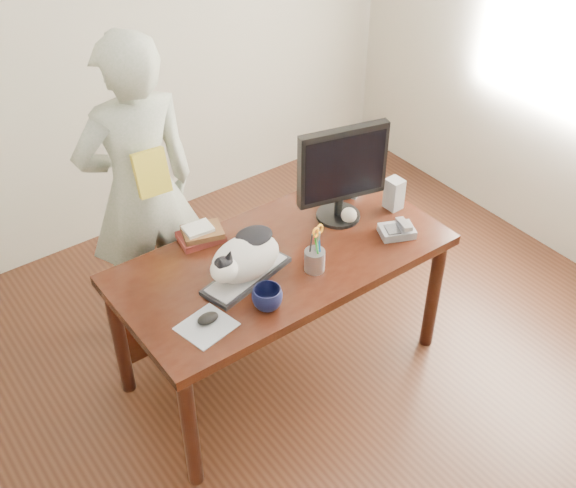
# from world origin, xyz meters

# --- Properties ---
(room) EXTENTS (4.50, 4.50, 4.50)m
(room) POSITION_xyz_m (0.00, 0.00, 1.35)
(room) COLOR black
(room) RESTS_ON ground
(desk) EXTENTS (1.60, 0.80, 0.75)m
(desk) POSITION_xyz_m (0.00, 0.68, 0.60)
(desk) COLOR black
(desk) RESTS_ON ground
(keyboard) EXTENTS (0.47, 0.27, 0.03)m
(keyboard) POSITION_xyz_m (-0.23, 0.56, 0.76)
(keyboard) COLOR black
(keyboard) RESTS_ON desk
(cat) EXTENTS (0.43, 0.29, 0.25)m
(cat) POSITION_xyz_m (-0.24, 0.56, 0.88)
(cat) COLOR white
(cat) RESTS_ON keyboard
(monitor) EXTENTS (0.46, 0.27, 0.52)m
(monitor) POSITION_xyz_m (0.41, 0.66, 1.04)
(monitor) COLOR black
(monitor) RESTS_ON desk
(pen_cup) EXTENTS (0.12, 0.12, 0.24)m
(pen_cup) POSITION_xyz_m (0.06, 0.43, 0.82)
(pen_cup) COLOR #9A9A9F
(pen_cup) RESTS_ON desk
(mousepad) EXTENTS (0.25, 0.23, 0.00)m
(mousepad) POSITION_xyz_m (-0.54, 0.40, 0.75)
(mousepad) COLOR #A8AEB4
(mousepad) RESTS_ON desk
(mouse) EXTENTS (0.11, 0.08, 0.04)m
(mouse) POSITION_xyz_m (-0.52, 0.42, 0.77)
(mouse) COLOR black
(mouse) RESTS_ON mousepad
(coffee_mug) EXTENTS (0.18, 0.18, 0.11)m
(coffee_mug) POSITION_xyz_m (-0.26, 0.35, 0.80)
(coffee_mug) COLOR black
(coffee_mug) RESTS_ON desk
(phone) EXTENTS (0.20, 0.18, 0.08)m
(phone) POSITION_xyz_m (0.56, 0.40, 0.78)
(phone) COLOR slate
(phone) RESTS_ON desk
(speaker) EXTENTS (0.08, 0.09, 0.17)m
(speaker) POSITION_xyz_m (0.70, 0.58, 0.83)
(speaker) COLOR gray
(speaker) RESTS_ON desk
(baseball) EXTENTS (0.08, 0.08, 0.08)m
(baseball) POSITION_xyz_m (0.43, 0.62, 0.79)
(baseball) COLOR beige
(baseball) RESTS_ON desk
(book_stack) EXTENTS (0.24, 0.20, 0.08)m
(book_stack) POSITION_xyz_m (-0.24, 0.93, 0.78)
(book_stack) COLOR #4F1915
(book_stack) RESTS_ON desk
(calculator) EXTENTS (0.22, 0.24, 0.06)m
(calculator) POSITION_xyz_m (0.61, 0.86, 0.78)
(calculator) COLOR slate
(calculator) RESTS_ON desk
(person) EXTENTS (0.65, 0.46, 1.71)m
(person) POSITION_xyz_m (-0.35, 1.35, 0.85)
(person) COLOR beige
(person) RESTS_ON ground
(held_book) EXTENTS (0.17, 0.11, 0.22)m
(held_book) POSITION_xyz_m (-0.35, 1.18, 1.05)
(held_book) COLOR gold
(held_book) RESTS_ON person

